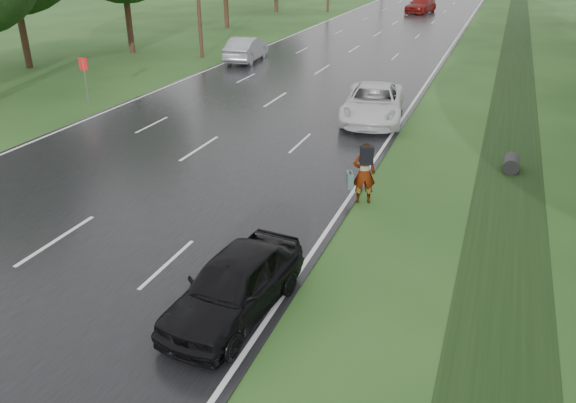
# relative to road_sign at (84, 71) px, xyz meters

# --- Properties ---
(ground) EXTENTS (220.00, 220.00, 0.00)m
(ground) POSITION_rel_road_sign_xyz_m (8.50, -12.00, -1.64)
(ground) COLOR #214318
(ground) RESTS_ON ground
(road) EXTENTS (14.00, 180.00, 0.04)m
(road) POSITION_rel_road_sign_xyz_m (8.50, 33.00, -1.62)
(road) COLOR black
(road) RESTS_ON ground
(edge_stripe_east) EXTENTS (0.12, 180.00, 0.01)m
(edge_stripe_east) POSITION_rel_road_sign_xyz_m (15.25, 33.00, -1.60)
(edge_stripe_east) COLOR silver
(edge_stripe_east) RESTS_ON road
(edge_stripe_west) EXTENTS (0.12, 180.00, 0.01)m
(edge_stripe_west) POSITION_rel_road_sign_xyz_m (1.75, 33.00, -1.60)
(edge_stripe_west) COLOR silver
(edge_stripe_west) RESTS_ON road
(center_line) EXTENTS (0.12, 180.00, 0.01)m
(center_line) POSITION_rel_road_sign_xyz_m (8.50, 33.00, -1.60)
(center_line) COLOR silver
(center_line) RESTS_ON road
(drainage_ditch) EXTENTS (2.20, 120.00, 0.56)m
(drainage_ditch) POSITION_rel_road_sign_xyz_m (20.00, 6.71, -1.61)
(drainage_ditch) COLOR black
(drainage_ditch) RESTS_ON ground
(road_sign) EXTENTS (0.50, 0.06, 2.30)m
(road_sign) POSITION_rel_road_sign_xyz_m (0.00, 0.00, 0.00)
(road_sign) COLOR slate
(road_sign) RESTS_ON ground
(pedestrian) EXTENTS (1.03, 0.79, 1.95)m
(pedestrian) POSITION_rel_road_sign_xyz_m (15.68, -6.55, -0.64)
(pedestrian) COLOR #A5998C
(pedestrian) RESTS_ON ground
(white_pickup) EXTENTS (3.34, 5.92, 1.56)m
(white_pickup) POSITION_rel_road_sign_xyz_m (13.98, 2.27, -0.82)
(white_pickup) COLOR silver
(white_pickup) RESTS_ON road
(dark_sedan) EXTENTS (2.09, 4.31, 1.42)m
(dark_sedan) POSITION_rel_road_sign_xyz_m (14.50, -13.22, -0.89)
(dark_sedan) COLOR black
(dark_sedan) RESTS_ON road
(silver_sedan) EXTENTS (2.24, 5.02, 1.60)m
(silver_sedan) POSITION_rel_road_sign_xyz_m (2.83, 12.84, -0.80)
(silver_sedan) COLOR gray
(silver_sedan) RESTS_ON road
(far_car_red) EXTENTS (3.24, 5.98, 1.65)m
(far_car_red) POSITION_rel_road_sign_xyz_m (9.50, 45.78, -0.78)
(far_car_red) COLOR maroon
(far_car_red) RESTS_ON road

